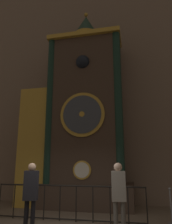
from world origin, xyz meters
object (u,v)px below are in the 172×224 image
object	(u,v)px
visitor_near	(31,191)
visitor_far	(119,192)
stanchion_post	(172,212)
clock_tower	(77,118)

from	to	relation	value
visitor_near	visitor_far	world-z (taller)	visitor_far
stanchion_post	visitor_far	bearing A→B (deg)	-131.61
visitor_far	stanchion_post	distance (m)	2.25
visitor_near	stanchion_post	size ratio (longest dim) A/B	1.68
clock_tower	visitor_far	xyz separation A→B (m)	(1.98, -3.46, -2.64)
visitor_far	stanchion_post	size ratio (longest dim) A/B	1.69
clock_tower	stanchion_post	bearing A→B (deg)	-28.66
visitor_near	stanchion_post	distance (m)	4.16
clock_tower	visitor_near	world-z (taller)	clock_tower
clock_tower	visitor_near	bearing A→B (deg)	-93.27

